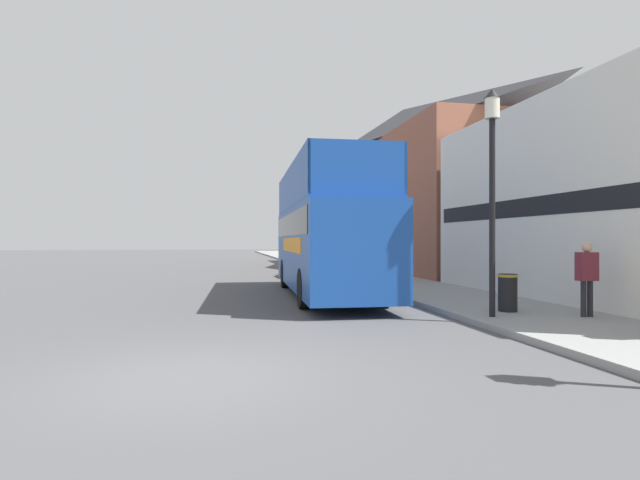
{
  "coord_description": "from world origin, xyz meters",
  "views": [
    {
      "loc": [
        0.37,
        -6.85,
        1.83
      ],
      "look_at": [
        3.91,
        10.86,
        1.84
      ],
      "focal_mm": 28.0,
      "sensor_mm": 36.0,
      "label": 1
    }
  ],
  "objects_px": {
    "parked_car_ahead_of_bus": "(308,265)",
    "pedestrian_second": "(587,272)",
    "tour_bus": "(325,240)",
    "lamp_post_nearest": "(492,161)",
    "lamp_post_third": "(338,211)",
    "litter_bin": "(508,291)",
    "lamp_post_second": "(383,192)"
  },
  "relations": [
    {
      "from": "parked_car_ahead_of_bus",
      "to": "pedestrian_second",
      "type": "xyz_separation_m",
      "value": [
        3.71,
        -14.54,
        0.5
      ]
    },
    {
      "from": "tour_bus",
      "to": "parked_car_ahead_of_bus",
      "type": "xyz_separation_m",
      "value": [
        0.83,
        8.05,
        -1.22
      ]
    },
    {
      "from": "lamp_post_nearest",
      "to": "lamp_post_third",
      "type": "xyz_separation_m",
      "value": [
        -0.13,
        14.31,
        -0.31
      ]
    },
    {
      "from": "parked_car_ahead_of_bus",
      "to": "lamp_post_third",
      "type": "distance_m",
      "value": 3.07
    },
    {
      "from": "lamp_post_third",
      "to": "parked_car_ahead_of_bus",
      "type": "bearing_deg",
      "value": -173.34
    },
    {
      "from": "pedestrian_second",
      "to": "litter_bin",
      "type": "bearing_deg",
      "value": 137.91
    },
    {
      "from": "parked_car_ahead_of_bus",
      "to": "litter_bin",
      "type": "relative_size",
      "value": 4.5
    },
    {
      "from": "lamp_post_nearest",
      "to": "litter_bin",
      "type": "relative_size",
      "value": 5.68
    },
    {
      "from": "pedestrian_second",
      "to": "parked_car_ahead_of_bus",
      "type": "bearing_deg",
      "value": 104.32
    },
    {
      "from": "parked_car_ahead_of_bus",
      "to": "lamp_post_nearest",
      "type": "relative_size",
      "value": 0.79
    },
    {
      "from": "lamp_post_third",
      "to": "litter_bin",
      "type": "bearing_deg",
      "value": -86.05
    },
    {
      "from": "lamp_post_second",
      "to": "litter_bin",
      "type": "height_order",
      "value": "lamp_post_second"
    },
    {
      "from": "lamp_post_nearest",
      "to": "litter_bin",
      "type": "height_order",
      "value": "lamp_post_nearest"
    },
    {
      "from": "lamp_post_second",
      "to": "litter_bin",
      "type": "distance_m",
      "value": 7.16
    },
    {
      "from": "pedestrian_second",
      "to": "lamp_post_second",
      "type": "distance_m",
      "value": 8.24
    },
    {
      "from": "tour_bus",
      "to": "lamp_post_third",
      "type": "height_order",
      "value": "lamp_post_third"
    },
    {
      "from": "pedestrian_second",
      "to": "lamp_post_third",
      "type": "distance_m",
      "value": 15.03
    },
    {
      "from": "pedestrian_second",
      "to": "litter_bin",
      "type": "distance_m",
      "value": 1.74
    },
    {
      "from": "tour_bus",
      "to": "lamp_post_nearest",
      "type": "distance_m",
      "value": 6.8
    },
    {
      "from": "lamp_post_nearest",
      "to": "pedestrian_second",
      "type": "bearing_deg",
      "value": -11.4
    },
    {
      "from": "lamp_post_nearest",
      "to": "lamp_post_second",
      "type": "bearing_deg",
      "value": 91.04
    },
    {
      "from": "litter_bin",
      "to": "tour_bus",
      "type": "bearing_deg",
      "value": 121.57
    },
    {
      "from": "parked_car_ahead_of_bus",
      "to": "litter_bin",
      "type": "height_order",
      "value": "parked_car_ahead_of_bus"
    },
    {
      "from": "litter_bin",
      "to": "lamp_post_third",
      "type": "bearing_deg",
      "value": 93.95
    },
    {
      "from": "tour_bus",
      "to": "pedestrian_second",
      "type": "height_order",
      "value": "tour_bus"
    },
    {
      "from": "lamp_post_third",
      "to": "tour_bus",
      "type": "bearing_deg",
      "value": -106.03
    },
    {
      "from": "litter_bin",
      "to": "lamp_post_second",
      "type": "bearing_deg",
      "value": 98.32
    },
    {
      "from": "parked_car_ahead_of_bus",
      "to": "lamp_post_second",
      "type": "bearing_deg",
      "value": -79.21
    },
    {
      "from": "parked_car_ahead_of_bus",
      "to": "lamp_post_second",
      "type": "relative_size",
      "value": 0.8
    },
    {
      "from": "lamp_post_third",
      "to": "pedestrian_second",
      "type": "bearing_deg",
      "value": -81.59
    },
    {
      "from": "lamp_post_second",
      "to": "lamp_post_third",
      "type": "bearing_deg",
      "value": 89.97
    },
    {
      "from": "tour_bus",
      "to": "pedestrian_second",
      "type": "distance_m",
      "value": 7.95
    }
  ]
}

